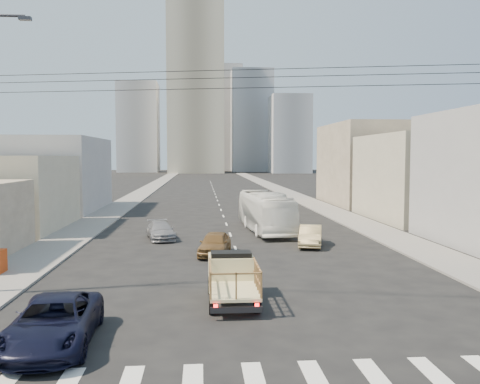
{
  "coord_description": "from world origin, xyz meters",
  "views": [
    {
      "loc": [
        -2.19,
        -18.28,
        5.94
      ],
      "look_at": [
        0.47,
        16.46,
        3.5
      ],
      "focal_mm": 38.0,
      "sensor_mm": 36.0,
      "label": 1
    }
  ],
  "objects": [
    {
      "name": "midrise_back",
      "position": [
        6.0,
        200.0,
        22.0
      ],
      "size": [
        18.0,
        18.0,
        44.0
      ],
      "primitive_type": "cube",
      "color": "#939396",
      "rests_on": "ground"
    },
    {
      "name": "midrise_ne",
      "position": [
        18.0,
        185.0,
        20.0
      ],
      "size": [
        16.0,
        16.0,
        40.0
      ],
      "primitive_type": "cube",
      "color": "gray",
      "rests_on": "ground"
    },
    {
      "name": "sedan_brown",
      "position": [
        -1.39,
        12.0,
        0.7
      ],
      "size": [
        2.37,
        4.35,
        1.4
      ],
      "primitive_type": "imported",
      "rotation": [
        0.0,
        0.0,
        -0.18
      ],
      "color": "brown",
      "rests_on": "ground"
    },
    {
      "name": "ground",
      "position": [
        0.0,
        0.0,
        0.0
      ],
      "size": [
        420.0,
        420.0,
        0.0
      ],
      "primitive_type": "plane",
      "color": "black",
      "rests_on": "ground"
    },
    {
      "name": "navy_pickup",
      "position": [
        -6.84,
        -2.28,
        0.74
      ],
      "size": [
        2.72,
        5.46,
        1.49
      ],
      "primitive_type": "imported",
      "rotation": [
        0.0,
        0.0,
        0.05
      ],
      "color": "black",
      "rests_on": "ground"
    },
    {
      "name": "overhead_wires",
      "position": [
        0.0,
        1.5,
        8.97
      ],
      "size": [
        23.01,
        5.02,
        0.72
      ],
      "color": "black",
      "rests_on": "ground"
    },
    {
      "name": "bldg_right_far",
      "position": [
        20.0,
        44.0,
        5.0
      ],
      "size": [
        12.0,
        16.0,
        10.0
      ],
      "primitive_type": "cube",
      "color": "gray",
      "rests_on": "ground"
    },
    {
      "name": "city_bus",
      "position": [
        2.9,
        21.68,
        1.55
      ],
      "size": [
        3.4,
        11.3,
        3.1
      ],
      "primitive_type": "imported",
      "rotation": [
        0.0,
        0.0,
        0.07
      ],
      "color": "white",
      "rests_on": "ground"
    },
    {
      "name": "sedan_tan",
      "position": [
        5.04,
        14.68,
        0.68
      ],
      "size": [
        2.38,
        4.34,
        1.36
      ],
      "primitive_type": "imported",
      "rotation": [
        0.0,
        0.0,
        -0.24
      ],
      "color": "tan",
      "rests_on": "ground"
    },
    {
      "name": "bldg_right_mid",
      "position": [
        19.5,
        28.0,
        4.0
      ],
      "size": [
        11.0,
        14.0,
        8.0
      ],
      "primitive_type": "cube",
      "color": "#A89F87",
      "rests_on": "ground"
    },
    {
      "name": "bldg_left_far",
      "position": [
        -19.5,
        39.0,
        4.0
      ],
      "size": [
        12.0,
        16.0,
        8.0
      ],
      "primitive_type": "cube",
      "color": "#939396",
      "rests_on": "ground"
    },
    {
      "name": "midrise_east",
      "position": [
        30.0,
        165.0,
        14.0
      ],
      "size": [
        14.0,
        14.0,
        28.0
      ],
      "primitive_type": "cube",
      "color": "gray",
      "rests_on": "ground"
    },
    {
      "name": "lane_dashes",
      "position": [
        0.0,
        53.0,
        0.01
      ],
      "size": [
        0.15,
        104.0,
        0.01
      ],
      "color": "silver",
      "rests_on": "ground"
    },
    {
      "name": "midrise_nw",
      "position": [
        -26.0,
        180.0,
        17.0
      ],
      "size": [
        15.0,
        15.0,
        34.0
      ],
      "primitive_type": "cube",
      "color": "gray",
      "rests_on": "ground"
    },
    {
      "name": "sedan_grey",
      "position": [
        -5.12,
        18.21,
        0.63
      ],
      "size": [
        2.59,
        4.58,
        1.25
      ],
      "primitive_type": "imported",
      "rotation": [
        0.0,
        0.0,
        0.2
      ],
      "color": "gray",
      "rests_on": "ground"
    },
    {
      "name": "high_rise_tower",
      "position": [
        -4.0,
        170.0,
        30.0
      ],
      "size": [
        20.0,
        20.0,
        60.0
      ],
      "primitive_type": "cube",
      "color": "gray",
      "rests_on": "ground"
    },
    {
      "name": "sidewalk_left",
      "position": [
        -11.75,
        70.0,
        0.06
      ],
      "size": [
        3.5,
        180.0,
        0.12
      ],
      "primitive_type": "cube",
      "color": "slate",
      "rests_on": "ground"
    },
    {
      "name": "sidewalk_right",
      "position": [
        11.75,
        70.0,
        0.06
      ],
      "size": [
        3.5,
        180.0,
        0.12
      ],
      "primitive_type": "cube",
      "color": "slate",
      "rests_on": "ground"
    },
    {
      "name": "flatbed_pickup",
      "position": [
        -0.94,
        2.14,
        1.09
      ],
      "size": [
        1.95,
        4.41,
        1.9
      ],
      "color": "beige",
      "rests_on": "ground"
    }
  ]
}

